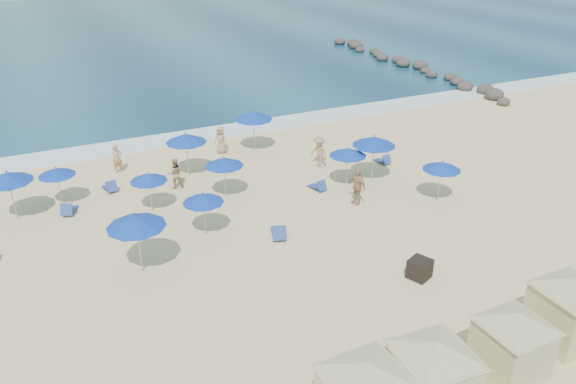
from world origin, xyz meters
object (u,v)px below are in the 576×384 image
at_px(umbrella_1, 57,172).
at_px(umbrella_8, 254,116).
at_px(cabana_1, 433,367).
at_px(trash_bin, 420,269).
at_px(cabana_3, 571,301).
at_px(cabana_2, 514,336).
at_px(umbrella_3, 186,138).
at_px(umbrella_7, 348,152).
at_px(umbrella_9, 374,141).
at_px(beachgoer_1, 175,173).
at_px(umbrella_4, 148,177).
at_px(umbrella_6, 224,162).
at_px(umbrella_10, 442,166).
at_px(beachgoer_2, 357,187).
at_px(rock_jetty, 409,64).
at_px(umbrella_2, 136,221).
at_px(beachgoer_3, 319,152).
at_px(beachgoer_5, 117,159).
at_px(beachgoer_4, 221,140).
at_px(umbrella_0, 8,177).
at_px(umbrella_5, 203,198).

xyz_separation_m(umbrella_1, umbrella_8, (11.47, 2.58, 0.49)).
bearing_deg(umbrella_8, cabana_1, -98.45).
height_order(trash_bin, cabana_3, cabana_3).
xyz_separation_m(cabana_2, umbrella_1, (-11.51, 18.31, 0.34)).
bearing_deg(umbrella_3, umbrella_7, -34.18).
height_order(umbrella_9, beachgoer_1, umbrella_9).
relative_size(trash_bin, umbrella_4, 0.39).
height_order(umbrella_6, umbrella_10, umbrella_6).
distance_m(umbrella_4, beachgoer_2, 10.20).
bearing_deg(rock_jetty, umbrella_2, -142.30).
distance_m(umbrella_4, beachgoer_3, 10.09).
relative_size(umbrella_3, beachgoer_5, 1.53).
bearing_deg(beachgoer_5, umbrella_1, -158.65).
height_order(cabana_3, umbrella_4, cabana_3).
bearing_deg(trash_bin, umbrella_7, 55.22).
bearing_deg(beachgoer_4, beachgoer_5, -129.64).
height_order(cabana_2, beachgoer_3, cabana_2).
distance_m(cabana_2, beachgoer_3, 17.15).
bearing_deg(beachgoer_4, beachgoer_3, 1.81).
relative_size(umbrella_0, umbrella_4, 1.23).
height_order(umbrella_1, umbrella_8, umbrella_8).
xyz_separation_m(cabana_2, umbrella_2, (-9.18, 10.62, 0.88)).
bearing_deg(rock_jetty, beachgoer_3, -137.77).
xyz_separation_m(umbrella_4, umbrella_5, (1.66, -3.36, 0.04)).
height_order(umbrella_7, beachgoer_1, umbrella_7).
relative_size(rock_jetty, beachgoer_1, 15.97).
xyz_separation_m(rock_jetty, umbrella_2, (-30.68, -23.72, 1.97)).
height_order(umbrella_5, umbrella_10, umbrella_10).
bearing_deg(umbrella_0, umbrella_2, -57.58).
xyz_separation_m(umbrella_10, beachgoer_3, (-3.45, 6.39, -0.98)).
distance_m(umbrella_3, beachgoer_2, 9.70).
bearing_deg(cabana_2, umbrella_1, 122.16).
xyz_separation_m(cabana_3, umbrella_6, (-6.70, 15.20, 0.40)).
distance_m(cabana_1, umbrella_1, 20.21).
bearing_deg(trash_bin, umbrella_5, 110.76).
height_order(umbrella_10, beachgoer_2, umbrella_10).
height_order(umbrella_4, beachgoer_2, umbrella_4).
xyz_separation_m(rock_jetty, cabana_1, (-24.66, -34.43, 1.21)).
bearing_deg(umbrella_10, umbrella_4, 159.11).
distance_m(cabana_2, umbrella_3, 19.62).
relative_size(trash_bin, umbrella_3, 0.31).
distance_m(umbrella_2, umbrella_4, 5.36).
xyz_separation_m(beachgoer_1, beachgoer_5, (-2.40, 3.32, 0.00)).
xyz_separation_m(umbrella_3, umbrella_6, (0.96, -3.42, -0.26)).
bearing_deg(beachgoer_2, umbrella_10, 54.11).
bearing_deg(umbrella_2, umbrella_8, 48.31).
xyz_separation_m(cabana_2, umbrella_8, (-0.04, 20.88, 0.83)).
bearing_deg(cabana_2, rock_jetty, 57.94).
relative_size(beachgoer_1, beachgoer_2, 0.89).
bearing_deg(beachgoer_3, cabana_1, -33.88).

